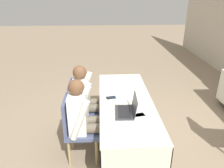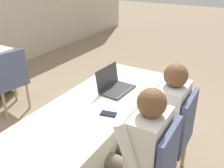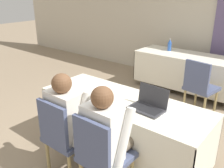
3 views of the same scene
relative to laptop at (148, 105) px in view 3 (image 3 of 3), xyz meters
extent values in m
plane|color=gray|center=(-0.35, 0.02, -0.77)|extent=(24.00, 24.00, 0.00)
cube|color=beige|center=(-0.35, 3.09, 0.58)|extent=(12.00, 0.06, 2.70)
cube|color=silver|center=(-0.35, 0.02, -0.05)|extent=(2.02, 0.73, 0.02)
cube|color=silver|center=(-0.35, -0.34, -0.36)|extent=(2.02, 0.01, 0.59)
cube|color=silver|center=(-0.35, 0.38, -0.36)|extent=(2.02, 0.01, 0.59)
cube|color=silver|center=(-1.35, 0.02, -0.36)|extent=(0.01, 0.73, 0.59)
cube|color=silver|center=(0.66, 0.02, -0.36)|extent=(0.01, 0.73, 0.59)
cylinder|color=#333333|center=(-0.35, 0.02, -0.71)|extent=(0.06, 0.06, 0.11)
cube|color=silver|center=(-0.55, 2.40, -0.05)|extent=(2.02, 0.73, 0.02)
cube|color=silver|center=(-0.55, 2.04, -0.36)|extent=(2.02, 0.01, 0.59)
cube|color=silver|center=(-0.55, 2.76, -0.36)|extent=(2.02, 0.01, 0.59)
cube|color=silver|center=(-1.55, 2.40, -0.36)|extent=(0.01, 0.73, 0.59)
cylinder|color=#333333|center=(-0.55, 2.40, -0.71)|extent=(0.06, 0.06, 0.11)
cube|color=#333338|center=(0.00, -0.04, -0.03)|extent=(0.37, 0.24, 0.02)
cube|color=black|center=(0.00, -0.04, -0.02)|extent=(0.32, 0.17, 0.00)
cube|color=#333338|center=(0.00, 0.09, 0.08)|extent=(0.36, 0.06, 0.21)
cube|color=black|center=(0.00, 0.09, 0.08)|extent=(0.32, 0.05, 0.19)
cube|color=black|center=(-0.43, -0.18, -0.04)|extent=(0.10, 0.15, 0.01)
cube|color=#192333|center=(-0.43, -0.18, -0.03)|extent=(0.09, 0.13, 0.00)
cube|color=white|center=(0.14, 0.08, -0.04)|extent=(0.29, 0.34, 0.00)
cube|color=white|center=(-0.89, 0.15, -0.04)|extent=(0.32, 0.36, 0.00)
cube|color=white|center=(-0.01, 0.11, -0.04)|extent=(0.26, 0.33, 0.00)
cylinder|color=#2D5BB7|center=(-1.01, 2.47, 0.04)|extent=(0.07, 0.07, 0.17)
cone|color=#2D5BB7|center=(-1.01, 2.47, 0.15)|extent=(0.06, 0.06, 0.06)
cylinder|color=silver|center=(-1.01, 2.47, 0.19)|extent=(0.03, 0.03, 0.01)
cylinder|color=tan|center=(-0.43, -0.40, -0.57)|extent=(0.04, 0.04, 0.39)
cylinder|color=tan|center=(-0.78, -0.40, -0.57)|extent=(0.04, 0.04, 0.39)
cylinder|color=tan|center=(-0.78, -0.75, -0.57)|extent=(0.04, 0.04, 0.39)
cube|color=#4C567A|center=(-0.61, -0.57, -0.35)|extent=(0.44, 0.44, 0.05)
cube|color=#4C567A|center=(-0.61, -0.77, -0.10)|extent=(0.40, 0.04, 0.45)
cylinder|color=tan|center=(-0.26, -0.40, -0.57)|extent=(0.04, 0.04, 0.39)
cube|color=#4C567A|center=(-0.09, -0.57, -0.35)|extent=(0.44, 0.44, 0.05)
cube|color=#4C567A|center=(-0.09, -0.77, -0.10)|extent=(0.40, 0.04, 0.45)
cylinder|color=tan|center=(0.19, 1.83, -0.57)|extent=(0.04, 0.04, 0.39)
cylinder|color=tan|center=(-0.16, 1.89, -0.57)|extent=(0.04, 0.04, 0.39)
cylinder|color=tan|center=(0.13, 1.48, -0.57)|extent=(0.04, 0.04, 0.39)
cylinder|color=tan|center=(-0.22, 1.54, -0.57)|extent=(0.04, 0.04, 0.39)
cube|color=#4C567A|center=(-0.02, 1.68, -0.35)|extent=(0.51, 0.51, 0.05)
cube|color=#4C567A|center=(-0.05, 1.49, -0.10)|extent=(0.41, 0.11, 0.45)
cylinder|color=#665B4C|center=(-0.52, -0.44, -0.26)|extent=(0.13, 0.42, 0.13)
cylinder|color=#665B4C|center=(-0.70, -0.44, -0.26)|extent=(0.13, 0.42, 0.13)
cylinder|color=#665B4C|center=(-0.52, -0.26, -0.55)|extent=(0.10, 0.10, 0.44)
cylinder|color=#665B4C|center=(-0.70, -0.26, -0.55)|extent=(0.10, 0.10, 0.44)
cube|color=silver|center=(-0.61, -0.62, -0.07)|extent=(0.36, 0.22, 0.52)
cylinder|color=silver|center=(-0.40, -0.58, -0.06)|extent=(0.08, 0.26, 0.54)
cylinder|color=silver|center=(-0.82, -0.58, -0.06)|extent=(0.08, 0.26, 0.54)
sphere|color=brown|center=(-0.61, -0.62, 0.28)|extent=(0.20, 0.20, 0.20)
cylinder|color=#665B4C|center=(0.00, -0.44, -0.26)|extent=(0.13, 0.42, 0.13)
cylinder|color=#665B4C|center=(-0.18, -0.44, -0.26)|extent=(0.13, 0.42, 0.13)
cylinder|color=#665B4C|center=(0.00, -0.26, -0.55)|extent=(0.10, 0.10, 0.44)
cylinder|color=#665B4C|center=(-0.18, -0.26, -0.55)|extent=(0.10, 0.10, 0.44)
cube|color=white|center=(-0.09, -0.62, -0.07)|extent=(0.36, 0.22, 0.52)
cylinder|color=white|center=(0.12, -0.58, -0.06)|extent=(0.08, 0.26, 0.54)
cylinder|color=white|center=(-0.30, -0.58, -0.06)|extent=(0.08, 0.26, 0.54)
sphere|color=brown|center=(-0.09, -0.62, 0.28)|extent=(0.20, 0.20, 0.20)
camera|label=1|loc=(2.35, -0.32, 1.38)|focal=35.00mm
camera|label=2|loc=(-1.96, -1.11, 1.09)|focal=40.00mm
camera|label=3|loc=(1.18, -2.06, 1.16)|focal=40.00mm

